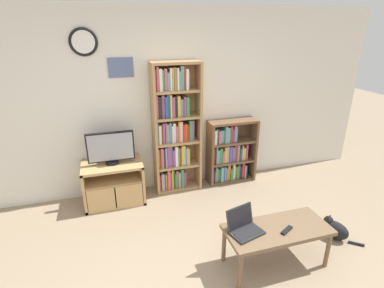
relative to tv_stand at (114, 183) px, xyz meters
name	(u,v)px	position (x,y,z in m)	size (l,w,h in m)	color
wall_back	(161,103)	(0.77, 0.31, 1.01)	(6.77, 0.09, 2.60)	silver
tv_stand	(114,183)	(0.00, 0.00, 0.00)	(0.81, 0.49, 0.59)	tan
television	(111,148)	(0.01, 0.03, 0.51)	(0.62, 0.18, 0.45)	black
bookshelf_tall	(174,129)	(0.91, 0.14, 0.65)	(0.68, 0.28, 1.89)	tan
bookshelf_short	(229,153)	(1.79, 0.14, 0.17)	(0.76, 0.28, 1.00)	brown
coffee_table	(277,232)	(1.51, -1.70, 0.10)	(1.06, 0.47, 0.45)	brown
laptop	(244,226)	(1.16, -1.64, 0.21)	(0.37, 0.33, 0.23)	#232326
remote_near_laptop	(287,230)	(1.57, -1.77, 0.16)	(0.16, 0.11, 0.02)	black
cat	(334,229)	(2.40, -1.54, -0.18)	(0.38, 0.42, 0.26)	black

